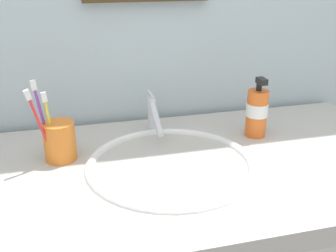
{
  "coord_description": "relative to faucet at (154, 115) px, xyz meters",
  "views": [
    {
      "loc": [
        -0.23,
        -0.82,
        1.37
      ],
      "look_at": [
        -0.01,
        0.03,
        1.0
      ],
      "focal_mm": 41.81,
      "sensor_mm": 36.0,
      "label": 1
    }
  ],
  "objects": [
    {
      "name": "toothbrush_yellow",
      "position": [
        -0.28,
        -0.11,
        0.05
      ],
      "size": [
        0.02,
        0.01,
        0.18
      ],
      "color": "yellow",
      "rests_on": "toothbrush_cup"
    },
    {
      "name": "toothbrush_cup",
      "position": [
        -0.26,
        -0.1,
        -0.01
      ],
      "size": [
        0.08,
        0.08,
        0.1
      ],
      "primitive_type": "cylinder",
      "color": "orange",
      "rests_on": "vanity_counter"
    },
    {
      "name": "toothbrush_purple",
      "position": [
        -0.29,
        -0.1,
        0.06
      ],
      "size": [
        0.04,
        0.02,
        0.2
      ],
      "color": "purple",
      "rests_on": "toothbrush_cup"
    },
    {
      "name": "toothbrush_red",
      "position": [
        -0.3,
        -0.13,
        0.06
      ],
      "size": [
        0.05,
        0.03,
        0.19
      ],
      "color": "red",
      "rests_on": "toothbrush_cup"
    },
    {
      "name": "soap_dispenser",
      "position": [
        0.28,
        -0.09,
        0.02
      ],
      "size": [
        0.06,
        0.06,
        0.17
      ],
      "color": "orange",
      "rests_on": "vanity_counter"
    },
    {
      "name": "sink_basin",
      "position": [
        -0.0,
        -0.2,
        -0.1
      ],
      "size": [
        0.42,
        0.42,
        0.13
      ],
      "color": "white",
      "rests_on": "vanity_counter"
    },
    {
      "name": "tiled_wall_back",
      "position": [
        0.01,
        0.15,
        0.24
      ],
      "size": [
        2.5,
        0.04,
        2.4
      ],
      "primitive_type": "cube",
      "color": "silver",
      "rests_on": "ground"
    },
    {
      "name": "faucet",
      "position": [
        0.0,
        0.0,
        0.0
      ],
      "size": [
        0.02,
        0.16,
        0.11
      ],
      "color": "silver",
      "rests_on": "sink_basin"
    }
  ]
}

